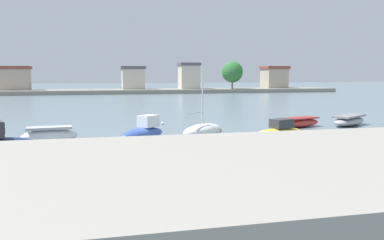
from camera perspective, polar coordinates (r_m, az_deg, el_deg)
The scene contains 12 objects.
ground_plane at distance 17.17m, azimuth -4.73°, elevation -9.27°, with size 400.00×400.00×0.00m, color slate.
seawall_embankment at distance 9.33m, azimuth 2.95°, elevation -14.00°, with size 65.38×7.64×2.79m, color gray.
moored_boat_1 at distance 29.03m, azimuth -19.48°, elevation -2.05°, with size 3.76×1.74×1.12m.
moored_boat_2 at distance 28.51m, azimuth -6.91°, elevation -1.69°, with size 3.92×3.60×1.77m.
moored_boat_3 at distance 29.62m, azimuth 1.53°, elevation -1.50°, with size 4.25×3.81×5.75m.
moored_boat_4 at distance 30.12m, azimuth 12.11°, elevation -1.60°, with size 4.99×3.08×1.40m.
moored_boat_5 at distance 36.99m, azimuth 14.95°, elevation -0.33°, with size 4.67×2.92×0.85m.
moored_boat_6 at distance 39.44m, azimuth 21.30°, elevation -0.08°, with size 5.12×4.20×0.95m.
mooring_buoy_1 at distance 32.87m, azimuth 3.92°, elevation -1.37°, with size 0.34×0.34×0.34m, color red.
mooring_buoy_2 at distance 41.92m, azimuth 12.66°, elevation 0.13°, with size 0.27×0.27×0.27m, color white.
mooring_buoy_3 at distance 37.52m, azimuth -4.18°, elevation -0.46°, with size 0.26×0.26×0.26m, color white.
distant_shoreline at distance 100.53m, azimuth -11.02°, elevation 5.00°, with size 118.39×11.24×7.92m.
Camera 1 is at (-2.50, -16.34, 4.66)m, focal length 37.74 mm.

